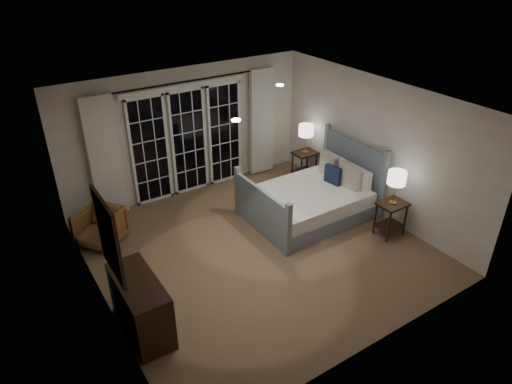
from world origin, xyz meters
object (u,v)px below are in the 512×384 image
nightstand_right (304,161)px  lamp_right (306,131)px  bed (312,200)px  dresser (141,305)px  lamp_left (397,178)px  armchair (100,227)px  nightstand_left (391,214)px

nightstand_right → lamp_right: (-0.00, 0.00, 0.69)m
bed → dresser: bed is taller
lamp_left → armchair: lamp_left is taller
nightstand_left → nightstand_right: 2.47m
nightstand_left → dresser: bearing=177.4°
dresser → nightstand_right: bearing=27.0°
lamp_left → dresser: (-4.37, 0.20, -0.69)m
nightstand_left → dresser: size_ratio=0.55×
lamp_right → armchair: (-4.32, -0.01, -0.79)m
nightstand_right → armchair: bearing=-179.8°
nightstand_right → armchair: same height
nightstand_left → lamp_right: size_ratio=1.04×
armchair → nightstand_right: bearing=52.7°
nightstand_left → lamp_right: 2.56m
nightstand_right → dresser: 5.00m
nightstand_left → armchair: 4.90m
lamp_right → armchair: bearing=-179.8°
armchair → dresser: (-0.13, -2.26, 0.09)m
nightstand_left → bed: bearing=120.4°
nightstand_right → lamp_left: lamp_left is taller
nightstand_right → armchair: size_ratio=0.91×
nightstand_left → lamp_right: (0.08, 2.47, 0.69)m
armchair → nightstand_left: bearing=22.5°
lamp_right → bed: bearing=-123.1°
nightstand_right → lamp_left: (-0.08, -2.47, 0.69)m
lamp_left → armchair: 4.96m
nightstand_left → lamp_left: 0.68m
bed → dresser: bearing=-164.2°
nightstand_right → lamp_right: bearing=180.0°
nightstand_right → lamp_right: size_ratio=1.03×
nightstand_right → lamp_left: size_ratio=1.05×
nightstand_left → dresser: 4.38m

